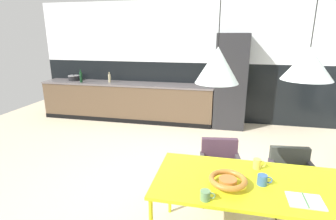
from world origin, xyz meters
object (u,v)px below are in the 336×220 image
Objects in this scene: bottle_oil_tall at (207,81)px; bottle_spice_small at (81,77)px; dining_table at (250,186)px; pendant_lamp_over_table_near at (217,65)px; cooking_pot at (74,78)px; pendant_lamp_over_table_far at (308,64)px; refrigerator_column at (230,82)px; fruit_bowl at (228,180)px; open_book at (305,201)px; mug_white_ceramic at (257,164)px; armchair_near_window at (291,171)px; bottle_wine_green at (110,78)px; mug_tall_blue at (263,180)px; mug_wide_latte at (206,195)px; armchair_corner_seat at (220,163)px.

bottle_oil_tall is 0.83× the size of bottle_spice_small.
pendant_lamp_over_table_near is at bearing -179.66° from dining_table.
cooking_pot is 5.76m from pendant_lamp_over_table_far.
refrigerator_column is 3.85m from cooking_pot.
fruit_bowl is at bearing -82.88° from bottle_oil_tall.
mug_white_ceramic is (-0.32, 0.48, 0.05)m from open_book.
refrigerator_column reaches higher than open_book.
fruit_bowl is at bearing 44.74° from armchair_near_window.
mug_white_ceramic is 3.57m from bottle_oil_tall.
dining_table is 3.81m from bottle_oil_tall.
dining_table is 1.00m from armchair_near_window.
bottle_wine_green reaches higher than dining_table.
cooking_pot is (-3.85, 0.07, -0.06)m from refrigerator_column.
bottle_spice_small is at bearing 137.01° from mug_tall_blue.
fruit_bowl is at bearing 54.61° from mug_wide_latte.
pendant_lamp_over_table_far is at bearing -82.07° from refrigerator_column.
armchair_near_window is at bearing 49.10° from mug_white_ceramic.
bottle_spice_small is at bearing -45.96° from armchair_corner_seat.
refrigerator_column is 15.68× the size of mug_tall_blue.
mug_wide_latte reaches higher than open_book.
bottle_oil_tall is (3.32, 0.03, 0.04)m from cooking_pot.
bottle_oil_tall reaches higher than fruit_bowl.
refrigerator_column is 2.98m from armchair_near_window.
mug_wide_latte is at bearing -136.29° from dining_table.
mug_tall_blue is 0.58m from mug_wide_latte.
open_book is 0.88× the size of bottle_spice_small.
bottle_wine_green is at bearing 132.80° from pendant_lamp_over_table_far.
fruit_bowl is 1.32× the size of bottle_oil_tall.
fruit_bowl is at bearing -53.32° from bottle_wine_green.
dining_table is at bearing -43.54° from bottle_spice_small.
open_book is 0.80m from mug_wide_latte.
mug_white_ceramic is 0.48× the size of bottle_oil_tall.
cooking_pot is at bearing 139.76° from pendant_lamp_over_table_far.
pendant_lamp_over_table_far reaches higher than mug_white_ceramic.
mug_tall_blue is at bearing -3.17° from pendant_lamp_over_table_near.
bottle_spice_small is 0.28× the size of pendant_lamp_over_table_near.
fruit_bowl is at bearing -45.19° from cooking_pot.
armchair_corner_seat is at bearing -45.92° from bottle_wine_green.
bottle_wine_green is (0.99, -0.05, 0.04)m from cooking_pot.
armchair_near_window is at bearing -32.51° from cooking_pot.
bottle_oil_tall is 3.84m from pendant_lamp_over_table_near.
bottle_oil_tall is at bearing 1.92° from bottle_wine_green.
mug_tall_blue is 0.29m from mug_white_ceramic.
mug_white_ceramic reaches higher than mug_tall_blue.
bottle_spice_small is 4.89m from pendant_lamp_over_table_near.
armchair_near_window is (0.83, -0.03, -0.01)m from armchair_corner_seat.
mug_tall_blue is (0.10, -0.03, 0.09)m from dining_table.
cooking_pot reaches higher than mug_wide_latte.
open_book is 2.20× the size of mug_wide_latte.
pendant_lamp_over_table_near reaches higher than mug_tall_blue.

